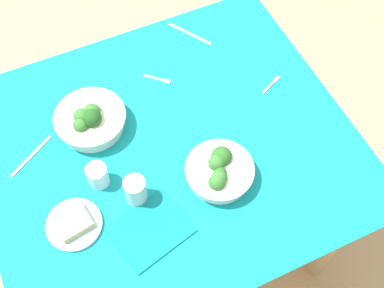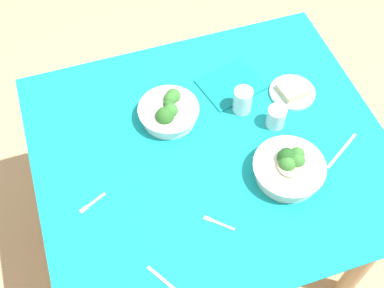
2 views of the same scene
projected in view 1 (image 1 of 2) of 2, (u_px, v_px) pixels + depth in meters
The scene contains 12 objects.
ground_plane at pixel (175, 230), 2.31m from camera, with size 6.00×6.00×0.00m, color tan.
dining_table at pixel (169, 163), 1.75m from camera, with size 1.22×1.08×0.77m.
broccoli_bowl_far at pixel (219, 171), 1.56m from camera, with size 0.22×0.22×0.09m.
broccoli_bowl_near at pixel (90, 120), 1.65m from camera, with size 0.24×0.24×0.11m.
bread_side_plate at pixel (74, 224), 1.49m from camera, with size 0.17×0.17×0.04m.
water_glass_center at pixel (98, 175), 1.55m from camera, with size 0.07×0.07×0.08m, color silver.
water_glass_side at pixel (135, 190), 1.51m from camera, with size 0.07×0.07×0.10m, color silver.
fork_by_far_bowl at pixel (272, 84), 1.78m from camera, with size 0.10×0.05×0.00m.
fork_by_near_bowl at pixel (158, 79), 1.79m from camera, with size 0.08×0.08×0.00m.
table_knife_left at pixel (31, 156), 1.63m from camera, with size 0.18×0.01×0.00m, color #B7B7BC.
table_knife_right at pixel (190, 34), 1.91m from camera, with size 0.19×0.01×0.00m, color #B7B7BC.
napkin_folded_upper at pixel (151, 230), 1.49m from camera, with size 0.22×0.18×0.01m, color #0F777D.
Camera 1 is at (0.28, 0.80, 2.19)m, focal length 46.32 mm.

